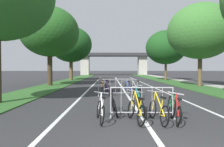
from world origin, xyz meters
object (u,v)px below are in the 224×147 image
(bicycle_red_7, at_px, (176,111))
(bicycle_white_8, at_px, (101,110))
(bicycle_green_9, at_px, (171,105))
(tree_right_pine_near, at_px, (166,47))
(bicycle_purple_1, at_px, (108,89))
(tree_right_maple_mid, at_px, (200,32))
(tree_left_pine_far, at_px, (50,32))
(bicycle_yellow_10, at_px, (136,111))
(tree_left_cypress_far, at_px, (71,45))
(crowd_barrier_second, at_px, (116,88))
(bicycle_black_5, at_px, (113,104))
(crowd_barrier_nearest, at_px, (142,103))
(bicycle_blue_2, at_px, (129,89))
(bicycle_yellow_0, at_px, (158,111))
(bicycle_teal_3, at_px, (140,104))
(bicycle_orange_6, at_px, (101,91))
(bicycle_silver_4, at_px, (135,90))

(bicycle_red_7, distance_m, bicycle_white_8, 2.38)
(bicycle_white_8, height_order, bicycle_green_9, bicycle_white_8)
(tree_right_pine_near, bearing_deg, bicycle_purple_1, -117.84)
(tree_right_maple_mid, height_order, bicycle_red_7, tree_right_maple_mid)
(tree_left_pine_far, xyz_separation_m, bicycle_yellow_10, (6.67, -13.16, -4.90))
(tree_left_cypress_far, relative_size, crowd_barrier_second, 3.53)
(bicycle_black_5, bearing_deg, tree_right_maple_mid, 48.37)
(crowd_barrier_nearest, bearing_deg, bicycle_blue_2, 88.60)
(bicycle_yellow_0, relative_size, bicycle_black_5, 0.93)
(tree_left_cypress_far, relative_size, tree_right_maple_mid, 1.00)
(bicycle_purple_1, xyz_separation_m, bicycle_teal_3, (1.22, -5.49, 0.00))
(tree_left_pine_far, relative_size, tree_right_maple_mid, 1.00)
(crowd_barrier_second, bearing_deg, crowd_barrier_nearest, -82.44)
(tree_right_maple_mid, relative_size, bicycle_blue_2, 4.74)
(tree_right_pine_near, height_order, bicycle_teal_3, tree_right_pine_near)
(tree_left_pine_far, relative_size, bicycle_teal_3, 4.51)
(tree_right_pine_near, height_order, bicycle_black_5, tree_right_pine_near)
(bicycle_orange_6, xyz_separation_m, bicycle_yellow_10, (1.31, -5.40, -0.02))
(tree_left_pine_far, bearing_deg, bicycle_orange_6, -55.38)
(tree_left_pine_far, xyz_separation_m, bicycle_teal_3, (6.94, -12.18, -4.87))
(crowd_barrier_second, distance_m, bicycle_white_8, 5.91)
(crowd_barrier_second, relative_size, bicycle_silver_4, 1.34)
(bicycle_orange_6, bearing_deg, bicycle_white_8, -88.80)
(tree_left_cypress_far, xyz_separation_m, crowd_barrier_second, (5.89, -16.20, -4.61))
(tree_right_maple_mid, bearing_deg, bicycle_teal_3, -123.39)
(bicycle_yellow_0, relative_size, bicycle_yellow_10, 1.02)
(tree_left_cypress_far, bearing_deg, bicycle_green_9, -69.94)
(bicycle_black_5, relative_size, bicycle_green_9, 1.11)
(bicycle_green_9, distance_m, bicycle_yellow_10, 1.67)
(tree_right_maple_mid, xyz_separation_m, bicycle_green_9, (-6.18, -11.14, -4.75))
(crowd_barrier_second, relative_size, bicycle_green_9, 1.36)
(tree_right_maple_mid, relative_size, bicycle_silver_4, 4.74)
(bicycle_teal_3, bearing_deg, bicycle_white_8, -146.72)
(tree_left_pine_far, xyz_separation_m, crowd_barrier_nearest, (6.93, -12.64, -4.74))
(bicycle_yellow_0, bearing_deg, bicycle_green_9, 47.01)
(tree_left_cypress_far, relative_size, bicycle_blue_2, 4.74)
(bicycle_silver_4, xyz_separation_m, bicycle_white_8, (-1.82, -5.48, -0.04))
(tree_left_cypress_far, bearing_deg, bicycle_yellow_10, -74.00)
(tree_right_pine_near, xyz_separation_m, bicycle_green_9, (-5.80, -20.99, -4.35))
(tree_right_pine_near, relative_size, bicycle_green_9, 4.47)
(bicycle_black_5, distance_m, bicycle_red_7, 2.21)
(bicycle_teal_3, relative_size, bicycle_white_8, 1.09)
(bicycle_yellow_0, distance_m, bicycle_silver_4, 5.59)
(crowd_barrier_nearest, height_order, bicycle_yellow_10, crowd_barrier_nearest)
(bicycle_green_9, bearing_deg, bicycle_silver_4, -71.48)
(bicycle_black_5, height_order, bicycle_green_9, bicycle_black_5)
(tree_right_maple_mid, bearing_deg, tree_right_pine_near, 92.16)
(crowd_barrier_nearest, height_order, bicycle_teal_3, crowd_barrier_nearest)
(tree_left_pine_far, bearing_deg, tree_left_cypress_far, 87.96)
(bicycle_white_8, height_order, bicycle_yellow_10, bicycle_yellow_10)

